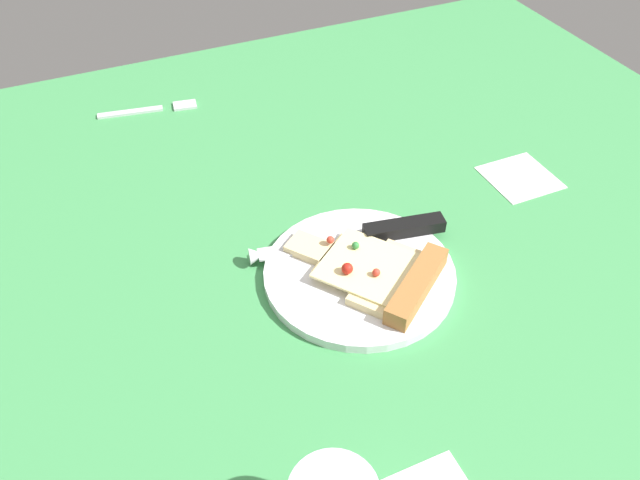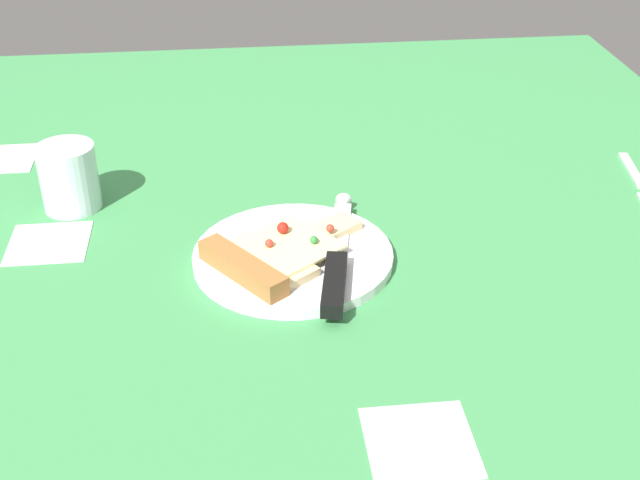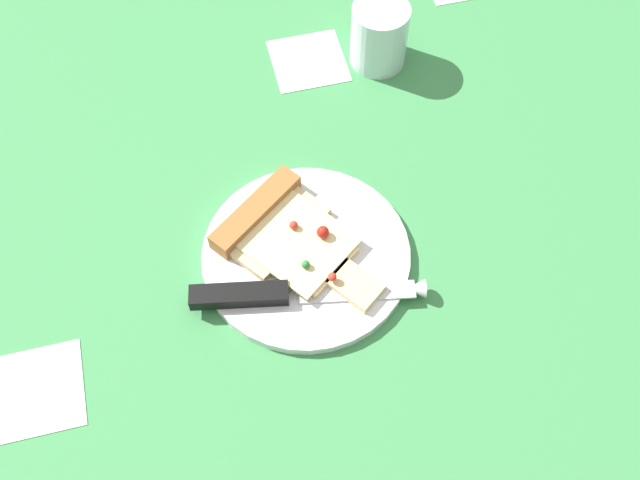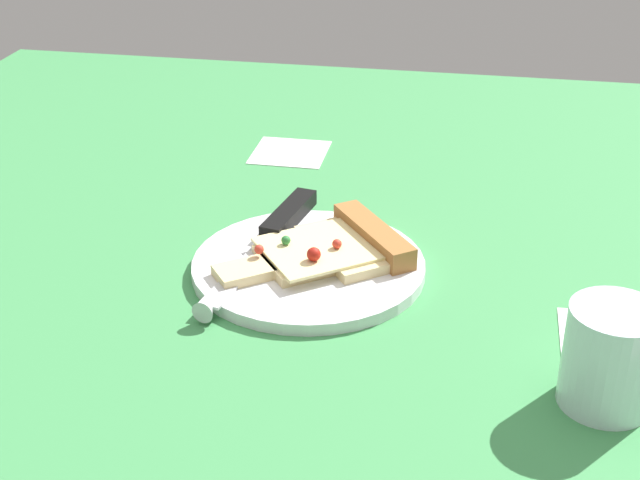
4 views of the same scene
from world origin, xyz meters
TOP-DOWN VIEW (x-y plane):
  - ground_plane at (0.04, -0.00)cm, footprint 138.73×138.73cm
  - plate at (-6.44, 3.96)cm, footprint 22.10×22.10cm
  - pizza_slice at (-4.35, 5.50)cm, footprint 18.61×16.66cm
  - knife at (-10.88, 7.26)cm, footprint 6.48×23.98cm
  - drinking_glass at (19.34, -11.34)cm, footprint 7.00×7.00cm

SIDE VIEW (x-z plane):
  - ground_plane at x=0.04cm, z-range -3.00..0.00cm
  - plate at x=-6.44cm, z-range 0.00..1.16cm
  - knife at x=-10.88cm, z-range 0.53..2.98cm
  - pizza_slice at x=-4.35cm, z-range 0.64..3.25cm
  - drinking_glass at x=19.34cm, z-range 0.00..8.15cm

